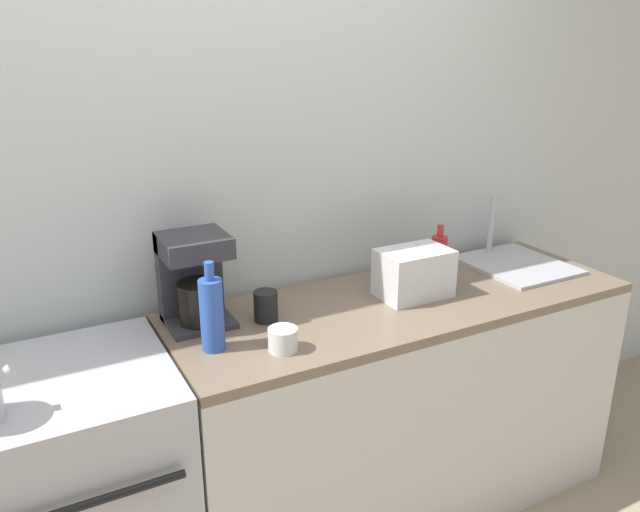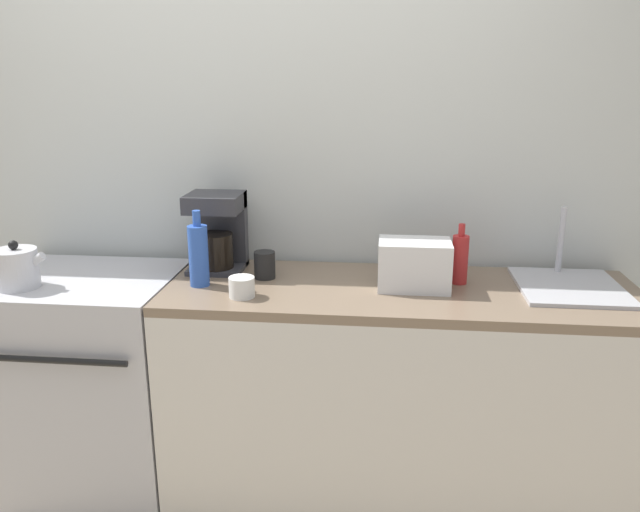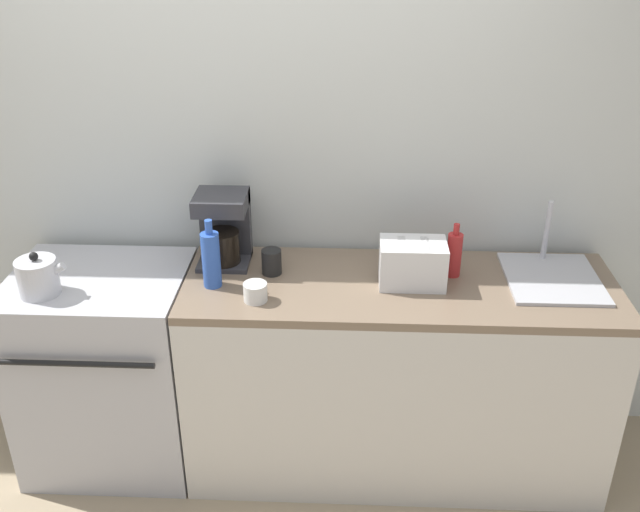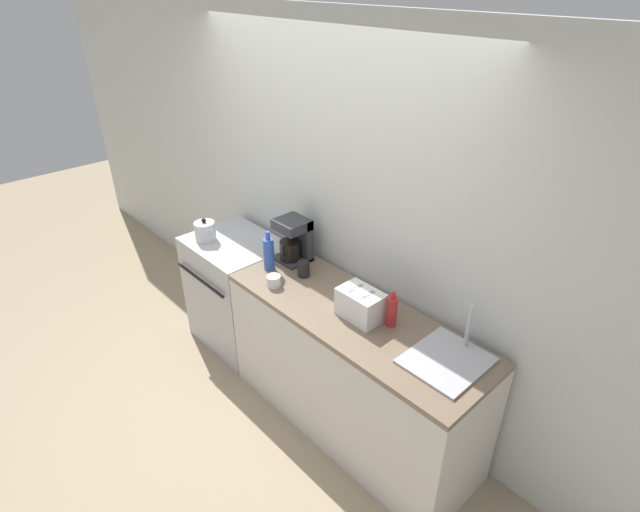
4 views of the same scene
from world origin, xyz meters
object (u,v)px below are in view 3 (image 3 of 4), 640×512
object	(u,v)px
bottle_red	(454,254)
cup_black	(272,262)
cup_white	(255,292)
bottle_blue	(211,259)
coffee_maker	(223,226)
stove	(110,366)
kettle	(38,277)
toaster	(412,263)

from	to	relation	value
bottle_red	cup_black	bearing A→B (deg)	-178.69
cup_white	cup_black	xyz separation A→B (m)	(0.04, 0.23, 0.02)
cup_black	bottle_blue	bearing A→B (deg)	-153.21
coffee_maker	cup_white	size ratio (longest dim) A/B	3.39
stove	bottle_red	bearing A→B (deg)	3.40
kettle	bottle_blue	size ratio (longest dim) A/B	0.69
bottle_blue	stove	bearing A→B (deg)	174.95
kettle	coffee_maker	bearing A→B (deg)	24.61
cup_white	cup_black	distance (m)	0.23
stove	toaster	xyz separation A→B (m)	(1.32, 0.01, 0.55)
toaster	bottle_red	size ratio (longest dim) A/B	1.14
bottle_blue	cup_black	xyz separation A→B (m)	(0.23, 0.12, -0.07)
bottle_blue	bottle_red	xyz separation A→B (m)	(0.99, 0.13, -0.02)
kettle	toaster	distance (m)	1.50
stove	bottle_red	distance (m)	1.60
bottle_blue	bottle_red	distance (m)	1.00
bottle_red	cup_black	world-z (taller)	bottle_red
coffee_maker	stove	bearing A→B (deg)	-161.27
toaster	bottle_red	bearing A→B (deg)	23.24
kettle	bottle_blue	world-z (taller)	bottle_blue
kettle	toaster	world-z (taller)	same
coffee_maker	bottle_red	distance (m)	0.98
cup_black	toaster	bearing A→B (deg)	-5.74
stove	bottle_blue	size ratio (longest dim) A/B	3.19
bottle_blue	cup_white	bearing A→B (deg)	-30.44
toaster	cup_white	xyz separation A→B (m)	(-0.63, -0.17, -0.05)
coffee_maker	cup_black	size ratio (longest dim) A/B	2.96
toaster	bottle_blue	distance (m)	0.82
cup_white	toaster	bearing A→B (deg)	15.19
bottle_red	cup_white	bearing A→B (deg)	-162.97
stove	bottle_blue	bearing A→B (deg)	-5.05
cup_black	coffee_maker	bearing A→B (deg)	153.79
toaster	bottle_red	distance (m)	0.19
toaster	coffee_maker	distance (m)	0.82
toaster	coffee_maker	world-z (taller)	coffee_maker
stove	bottle_blue	world-z (taller)	bottle_blue
stove	kettle	bearing A→B (deg)	-140.59
toaster	cup_black	distance (m)	0.59
bottle_red	cup_black	xyz separation A→B (m)	(-0.76, -0.02, -0.04)
cup_white	cup_black	size ratio (longest dim) A/B	0.87
coffee_maker	cup_white	world-z (taller)	coffee_maker
bottle_blue	cup_black	bearing A→B (deg)	26.79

